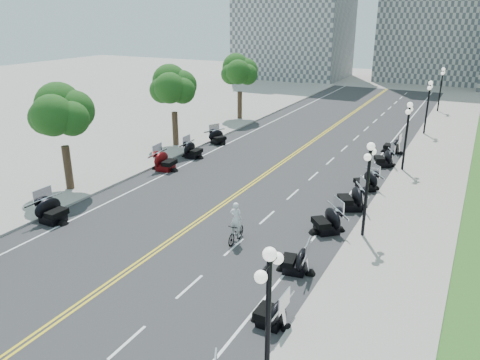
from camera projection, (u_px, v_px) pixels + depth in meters
The scene contains 45 objects.
ground at pixel (180, 234), 24.61m from camera, with size 160.00×160.00×0.00m, color gray.
road at pixel (261, 177), 32.95m from camera, with size 16.00×90.00×0.01m, color #333335.
centerline_yellow_a at pixel (259, 177), 33.00m from camera, with size 0.12×90.00×0.00m, color yellow.
centerline_yellow_b at pixel (262, 178), 32.90m from camera, with size 0.12×90.00×0.00m, color yellow.
edge_line_north at pixel (351, 193), 30.18m from camera, with size 0.12×90.00×0.00m, color white.
edge_line_south at pixel (185, 164), 35.73m from camera, with size 0.12×90.00×0.00m, color white.
lane_dash_4 at pixel (127, 342), 16.54m from camera, with size 0.12×2.00×0.00m, color white.
lane_dash_5 at pixel (190, 287), 19.88m from camera, with size 0.12×2.00×0.00m, color white.
lane_dash_6 at pixel (234, 247), 23.22m from camera, with size 0.12×2.00×0.00m, color white.
lane_dash_7 at pixel (267, 217), 26.56m from camera, with size 0.12×2.00×0.00m, color white.
lane_dash_8 at pixel (293, 194), 29.89m from camera, with size 0.12×2.00×0.00m, color white.
lane_dash_9 at pixel (313, 176), 33.23m from camera, with size 0.12×2.00×0.00m, color white.
lane_dash_10 at pixel (330, 161), 36.57m from camera, with size 0.12×2.00×0.00m, color white.
lane_dash_11 at pixel (344, 148), 39.91m from camera, with size 0.12×2.00×0.00m, color white.
lane_dash_12 at pixel (356, 138), 43.25m from camera, with size 0.12×2.00×0.00m, color white.
lane_dash_13 at pixel (366, 129), 46.58m from camera, with size 0.12×2.00×0.00m, color white.
lane_dash_14 at pixel (375, 121), 49.92m from camera, with size 0.12×2.00×0.00m, color white.
lane_dash_15 at pixel (383, 114), 53.26m from camera, with size 0.12×2.00×0.00m, color white.
lane_dash_16 at pixel (390, 108), 56.60m from camera, with size 0.12×2.00×0.00m, color white.
lane_dash_17 at pixel (396, 103), 59.94m from camera, with size 0.12×2.00×0.00m, color white.
lane_dash_18 at pixel (401, 98), 63.28m from camera, with size 0.12×2.00×0.00m, color white.
lane_dash_19 at pixel (406, 93), 66.61m from camera, with size 0.12×2.00×0.00m, color white.
sidewalk_north at pixel (417, 203), 28.38m from camera, with size 5.00×90.00×0.15m, color #9E9991.
sidewalk_south at pixel (142, 156), 37.48m from camera, with size 5.00×90.00×0.15m, color #9E9991.
street_lamp_1 at pixel (268, 326), 13.32m from camera, with size 0.50×1.20×4.90m, color black, non-canonical shape.
street_lamp_2 at pixel (367, 191), 23.33m from camera, with size 0.50×1.20×4.90m, color black, non-canonical shape.
street_lamp_3 at pixel (406, 137), 33.35m from camera, with size 0.50×1.20×4.90m, color black, non-canonical shape.
street_lamp_4 at pixel (427, 108), 43.36m from camera, with size 0.50×1.20×4.90m, color black, non-canonical shape.
street_lamp_5 at pixel (440, 90), 53.38m from camera, with size 0.50×1.20×4.90m, color black, non-canonical shape.
tree_2 at pixel (61, 119), 29.00m from camera, with size 4.80×4.80×9.20m, color #235619, non-canonical shape.
tree_3 at pixel (173, 91), 39.02m from camera, with size 4.80×4.80×9.20m, color #235619, non-canonical shape.
tree_4 at pixel (240, 75), 49.03m from camera, with size 4.80×4.80×9.20m, color #235619, non-canonical shape.
motorcycle_n_4 at pixel (271, 310), 17.28m from camera, with size 1.76×1.76×1.23m, color black, non-canonical shape.
motorcycle_n_5 at pixel (295, 259), 20.81m from camera, with size 1.88×1.88×1.31m, color black, non-canonical shape.
motorcycle_n_6 at pixel (327, 219), 24.55m from camera, with size 2.13×2.13×1.49m, color black, non-canonical shape.
motorcycle_n_7 at pixel (351, 197), 27.44m from camera, with size 2.21×2.21×1.55m, color black, non-canonical shape.
motorcycle_n_8 at pixel (366, 180), 30.40m from camera, with size 2.03×2.03×1.42m, color black, non-canonical shape.
motorcycle_n_9 at pixel (384, 157), 35.12m from camera, with size 2.04×2.04×1.42m, color black, non-canonical shape.
motorcycle_n_10 at pixel (392, 145), 38.47m from camera, with size 1.94×1.94×1.36m, color black, non-canonical shape.
motorcycle_s_5 at pixel (52, 209), 25.76m from camera, with size 2.17×2.17×1.52m, color black, non-canonical shape.
motorcycle_s_7 at pixel (165, 160), 34.22m from camera, with size 2.21×2.21×1.55m, color #590A0C, non-canonical shape.
motorcycle_s_8 at pixel (193, 149), 37.19m from camera, with size 2.02×2.02×1.41m, color black, non-canonical shape.
motorcycle_s_9 at pixel (218, 136), 41.18m from camera, with size 1.93×1.93×1.35m, color black, non-canonical shape.
bicycle at pixel (236, 232), 23.58m from camera, with size 0.50×1.78×1.07m, color #A51414.
cyclist_rider at pixel (236, 206), 23.09m from camera, with size 0.67×0.44×1.82m, color silver.
Camera 1 is at (13.02, -18.23, 11.04)m, focal length 35.00 mm.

